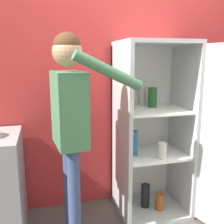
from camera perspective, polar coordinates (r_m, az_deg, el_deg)
wall_back at (r=2.75m, az=2.01°, el=6.22°), size 7.00×0.06×2.55m
refrigerator at (r=2.55m, az=11.97°, el=-4.49°), size 0.92×1.23×1.69m
person at (r=2.12m, az=-9.06°, el=0.17°), size 0.69×0.54×1.73m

